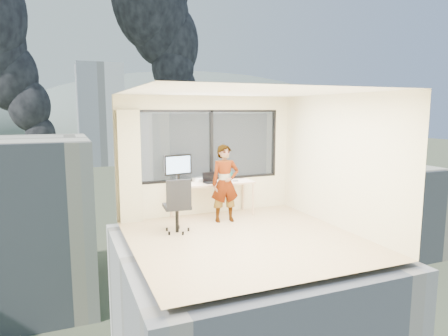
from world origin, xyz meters
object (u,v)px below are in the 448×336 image
desk (213,199)px  game_console (201,179)px  person (225,183)px  monitor (178,169)px  laptop (211,178)px  chair (177,205)px  handbag (227,174)px

desk → game_console: game_console is taller
person → game_console: size_ratio=5.32×
monitor → laptop: bearing=-27.6°
chair → person: (1.13, 0.36, 0.27)m
chair → handbag: (1.46, 1.07, 0.33)m
laptop → handbag: handbag is taller
chair → monitor: bearing=77.2°
handbag → desk: bearing=-156.7°
monitor → handbag: bearing=-5.9°
person → handbag: person is taller
monitor → laptop: size_ratio=1.87×
person → game_console: (-0.29, 0.71, -0.01)m
monitor → laptop: monitor is taller
monitor → game_console: 0.61m
monitor → person: bearing=-47.2°
laptop → desk: bearing=48.8°
game_console → handbag: handbag is taller
desk → game_console: bearing=128.9°
game_console → handbag: (0.62, -0.00, 0.07)m
person → game_console: person is taller
chair → handbag: chair is taller
desk → monitor: bearing=169.1°
chair → handbag: size_ratio=3.69×
game_console → laptop: size_ratio=0.90×
chair → game_console: 1.39m
monitor → game_console: monitor is taller
desk → game_console: (-0.19, 0.24, 0.41)m
person → monitor: 1.06m
person → desk: bearing=108.5°
laptop → chair: bearing=-147.1°
desk → monitor: monitor is taller
desk → chair: size_ratio=1.69×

